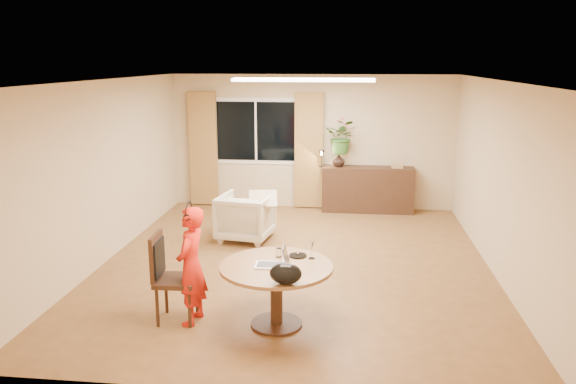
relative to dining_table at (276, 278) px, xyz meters
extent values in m
plane|color=brown|center=(0.01, 1.94, -0.55)|extent=(6.50, 6.50, 0.00)
plane|color=white|center=(0.01, 1.94, 2.05)|extent=(6.50, 6.50, 0.00)
plane|color=tan|center=(0.01, 5.19, 0.75)|extent=(5.50, 0.00, 5.50)
plane|color=tan|center=(-2.74, 1.94, 0.75)|extent=(0.00, 6.50, 6.50)
plane|color=tan|center=(2.76, 1.94, 0.75)|extent=(0.00, 6.50, 6.50)
cube|color=white|center=(-1.09, 5.17, 0.95)|extent=(1.70, 0.02, 1.30)
cube|color=black|center=(-1.09, 5.16, 0.95)|extent=(1.55, 0.01, 1.15)
cube|color=white|center=(-1.09, 5.16, 0.95)|extent=(0.04, 0.01, 1.15)
cube|color=olive|center=(-2.14, 5.09, 0.59)|extent=(0.55, 0.08, 2.25)
cube|color=olive|center=(-0.04, 5.09, 0.59)|extent=(0.55, 0.08, 2.25)
cube|color=white|center=(0.01, 3.14, 2.01)|extent=(2.20, 0.35, 0.05)
cylinder|color=brown|center=(0.00, 0.00, 0.13)|extent=(1.24, 1.24, 0.04)
cylinder|color=black|center=(0.00, 0.00, -0.22)|extent=(0.13, 0.13, 0.67)
cylinder|color=black|center=(0.00, 0.00, -0.54)|extent=(0.57, 0.57, 0.03)
imported|color=red|center=(-0.94, -0.02, 0.11)|extent=(0.51, 0.36, 1.33)
imported|color=beige|center=(-0.90, 2.97, -0.17)|extent=(0.94, 0.96, 0.76)
cube|color=black|center=(1.12, 4.95, -0.12)|extent=(1.74, 0.43, 0.87)
imported|color=black|center=(0.55, 4.95, 0.44)|extent=(0.26, 0.26, 0.25)
imported|color=#306325|center=(0.60, 4.95, 0.89)|extent=(0.69, 0.64, 0.66)
camera|label=1|loc=(0.76, -5.67, 2.32)|focal=35.00mm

